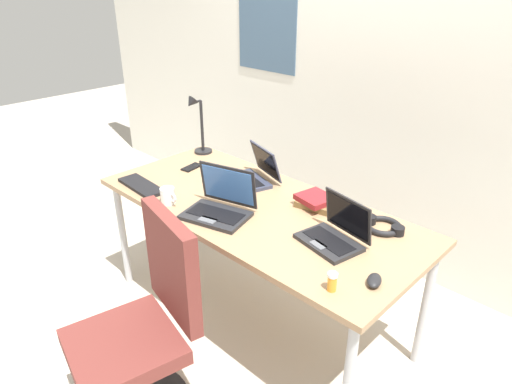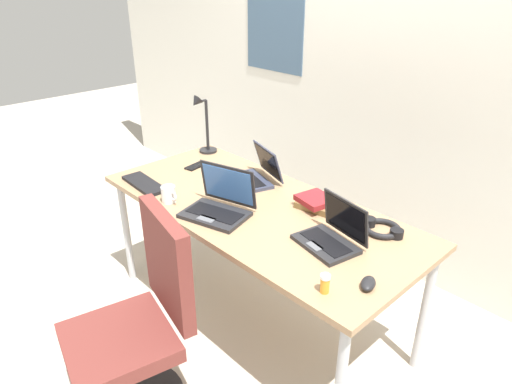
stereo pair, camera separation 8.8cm
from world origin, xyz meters
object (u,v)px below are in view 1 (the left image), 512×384
object	(u,v)px
coffee_mug	(168,196)
laptop_mid_desk	(252,175)
book_stack	(316,201)
desk_lamp	(198,125)
pill_bottle	(332,281)
laptop_back_right	(334,234)
external_keyboard	(141,186)
laptop_back_left	(220,206)
headphones	(383,226)
office_chair	(142,342)
computer_mouse	(374,280)
cell_phone	(192,167)

from	to	relation	value
coffee_mug	laptop_mid_desk	bearing A→B (deg)	76.16
book_stack	desk_lamp	bearing A→B (deg)	176.22
pill_bottle	book_stack	world-z (taller)	pill_bottle
laptop_back_right	pill_bottle	bearing A→B (deg)	-56.03
external_keyboard	pill_bottle	xyz separation A→B (m)	(1.32, -0.01, 0.03)
laptop_back_left	book_stack	size ratio (longest dim) A/B	1.72
headphones	office_chair	distance (m)	1.22
laptop_back_left	pill_bottle	bearing A→B (deg)	-7.91
desk_lamp	external_keyboard	world-z (taller)	desk_lamp
laptop_back_right	external_keyboard	xyz separation A→B (m)	(-1.13, -0.28, -0.03)
coffee_mug	office_chair	distance (m)	0.76
laptop_mid_desk	office_chair	distance (m)	1.11
computer_mouse	book_stack	bearing A→B (deg)	124.79
computer_mouse	pill_bottle	xyz separation A→B (m)	(-0.10, -0.15, 0.02)
laptop_back_left	book_stack	bearing A→B (deg)	53.28
laptop_mid_desk	external_keyboard	size ratio (longest dim) A/B	1.04
laptop_back_right	book_stack	size ratio (longest dim) A/B	1.44
book_stack	coffee_mug	bearing A→B (deg)	-138.76
pill_bottle	laptop_back_right	bearing A→B (deg)	123.97
desk_lamp	book_stack	size ratio (longest dim) A/B	1.84
desk_lamp	book_stack	bearing A→B (deg)	-3.78
pill_bottle	coffee_mug	xyz separation A→B (m)	(-1.05, -0.00, 0.00)
laptop_mid_desk	book_stack	xyz separation A→B (m)	(0.46, 0.00, -0.01)
headphones	office_chair	world-z (taller)	office_chair
desk_lamp	laptop_mid_desk	xyz separation A→B (m)	(0.57, -0.07, -0.16)
computer_mouse	headphones	distance (m)	0.45
pill_bottle	cell_phone	bearing A→B (deg)	164.02
laptop_mid_desk	computer_mouse	distance (m)	1.08
desk_lamp	pill_bottle	distance (m)	1.61
laptop_back_right	cell_phone	distance (m)	1.15
desk_lamp	external_keyboard	bearing A→B (deg)	-72.76
laptop_back_right	office_chair	xyz separation A→B (m)	(-0.43, -0.78, -0.39)
desk_lamp	coffee_mug	world-z (taller)	desk_lamp
headphones	cell_phone	bearing A→B (deg)	-172.16
laptop_back_right	external_keyboard	world-z (taller)	laptop_back_right
office_chair	desk_lamp	bearing A→B (deg)	129.38
headphones	book_stack	xyz separation A→B (m)	(-0.37, -0.05, 0.02)
laptop_back_right	external_keyboard	size ratio (longest dim) A/B	0.95
computer_mouse	coffee_mug	size ratio (longest dim) A/B	0.85
headphones	office_chair	bearing A→B (deg)	-116.53
computer_mouse	laptop_back_right	bearing A→B (deg)	131.32
laptop_back_left	pill_bottle	world-z (taller)	laptop_back_left
book_stack	office_chair	size ratio (longest dim) A/B	0.22
laptop_back_left	external_keyboard	size ratio (longest dim) A/B	1.14
external_keyboard	coffee_mug	distance (m)	0.27
laptop_back_left	external_keyboard	bearing A→B (deg)	-169.78
book_stack	office_chair	bearing A→B (deg)	-98.79
desk_lamp	pill_bottle	xyz separation A→B (m)	(1.50, -0.58, -0.16)
cell_phone	pill_bottle	distance (m)	1.40
laptop_back_right	office_chair	distance (m)	0.97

